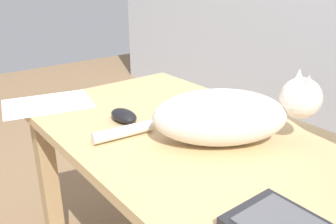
% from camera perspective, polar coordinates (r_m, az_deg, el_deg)
% --- Properties ---
extents(desk, '(1.63, 0.66, 0.71)m').
position_cam_1_polar(desk, '(0.94, 13.92, -13.88)').
color(desk, tan).
rests_on(desk, ground_plane).
extents(cat, '(0.39, 0.51, 0.20)m').
position_cam_1_polar(cat, '(0.96, 9.65, -0.44)').
color(cat, silver).
rests_on(cat, desk).
extents(computer_mouse, '(0.11, 0.06, 0.04)m').
position_cam_1_polar(computer_mouse, '(1.11, -7.11, -0.59)').
color(computer_mouse, black).
rests_on(computer_mouse, desk).
extents(paper_sheet, '(0.27, 0.34, 0.00)m').
position_cam_1_polar(paper_sheet, '(1.32, -18.73, 1.28)').
color(paper_sheet, white).
rests_on(paper_sheet, desk).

